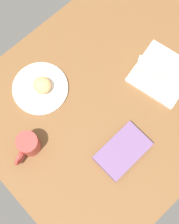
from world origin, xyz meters
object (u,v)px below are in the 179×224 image
at_px(sauce_cup, 175,76).
at_px(book_stack, 123,151).
at_px(square_plate, 162,74).
at_px(coffee_mug, 28,145).
at_px(scone_pastry, 42,85).
at_px(round_plate, 40,88).
at_px(breakfast_wrap, 155,67).

distance_m(sauce_cup, book_stack, 0.37).
height_order(square_plate, coffee_mug, coffee_mug).
height_order(scone_pastry, coffee_mug, coffee_mug).
xyz_separation_m(square_plate, coffee_mug, (-0.59, 0.14, 0.04)).
distance_m(scone_pastry, sauce_cup, 0.53).
height_order(round_plate, book_stack, book_stack).
relative_size(scone_pastry, square_plate, 0.35).
xyz_separation_m(book_stack, coffee_mug, (-0.25, 0.25, 0.04)).
bearing_deg(sauce_cup, square_plate, 116.13).
bearing_deg(scone_pastry, sauce_cup, -38.09).
bearing_deg(sauce_cup, coffee_mug, 163.61).
bearing_deg(sauce_cup, scone_pastry, 141.91).
height_order(scone_pastry, sauce_cup, scone_pastry).
height_order(square_plate, breakfast_wrap, breakfast_wrap).
height_order(round_plate, coffee_mug, coffee_mug).
bearing_deg(square_plate, breakfast_wrap, 116.13).
bearing_deg(square_plate, sauce_cup, -63.87).
relative_size(breakfast_wrap, coffee_mug, 1.10).
xyz_separation_m(round_plate, coffee_mug, (-0.19, -0.15, 0.04)).
height_order(sauce_cup, coffee_mug, coffee_mug).
bearing_deg(scone_pastry, coffee_mug, -142.97).
distance_m(round_plate, scone_pastry, 0.03).
distance_m(round_plate, square_plate, 0.50).
distance_m(sauce_cup, coffee_mug, 0.64).
distance_m(breakfast_wrap, coffee_mug, 0.58).
bearing_deg(round_plate, coffee_mug, -140.05).
relative_size(round_plate, breakfast_wrap, 1.61).
bearing_deg(breakfast_wrap, square_plate, -96.32).
relative_size(sauce_cup, breakfast_wrap, 0.32).
bearing_deg(book_stack, scone_pastry, 97.69).
relative_size(square_plate, sauce_cup, 4.88).
relative_size(sauce_cup, coffee_mug, 0.35).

